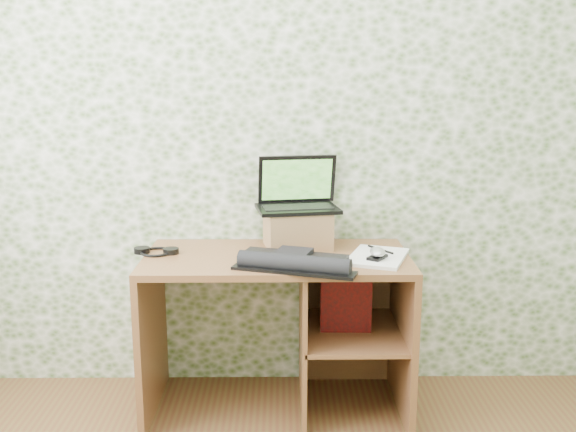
{
  "coord_description": "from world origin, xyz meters",
  "views": [
    {
      "loc": [
        0.02,
        -1.36,
        1.54
      ],
      "look_at": [
        0.05,
        1.39,
        0.94
      ],
      "focal_mm": 40.0,
      "sensor_mm": 36.0,
      "label": 1
    }
  ],
  "objects_px": {
    "riser": "(297,229)",
    "laptop": "(297,197)",
    "keyboard": "(293,261)",
    "desk": "(294,309)",
    "notepad": "(377,257)"
  },
  "relations": [
    {
      "from": "riser",
      "to": "laptop",
      "type": "distance_m",
      "value": 0.15
    },
    {
      "from": "keyboard",
      "to": "desk",
      "type": "bearing_deg",
      "value": 106.33
    },
    {
      "from": "riser",
      "to": "laptop",
      "type": "height_order",
      "value": "laptop"
    },
    {
      "from": "riser",
      "to": "laptop",
      "type": "relative_size",
      "value": 0.72
    },
    {
      "from": "riser",
      "to": "laptop",
      "type": "xyz_separation_m",
      "value": [
        -0.0,
        0.04,
        0.15
      ]
    },
    {
      "from": "desk",
      "to": "laptop",
      "type": "height_order",
      "value": "laptop"
    },
    {
      "from": "desk",
      "to": "notepad",
      "type": "xyz_separation_m",
      "value": [
        0.37,
        -0.09,
        0.28
      ]
    },
    {
      "from": "laptop",
      "to": "keyboard",
      "type": "bearing_deg",
      "value": -103.7
    },
    {
      "from": "desk",
      "to": "laptop",
      "type": "relative_size",
      "value": 2.91
    },
    {
      "from": "riser",
      "to": "keyboard",
      "type": "height_order",
      "value": "riser"
    },
    {
      "from": "desk",
      "to": "laptop",
      "type": "xyz_separation_m",
      "value": [
        0.02,
        0.16,
        0.5
      ]
    },
    {
      "from": "laptop",
      "to": "riser",
      "type": "bearing_deg",
      "value": -99.85
    },
    {
      "from": "desk",
      "to": "keyboard",
      "type": "relative_size",
      "value": 2.27
    },
    {
      "from": "keyboard",
      "to": "notepad",
      "type": "height_order",
      "value": "keyboard"
    },
    {
      "from": "desk",
      "to": "notepad",
      "type": "bearing_deg",
      "value": -13.31
    }
  ]
}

